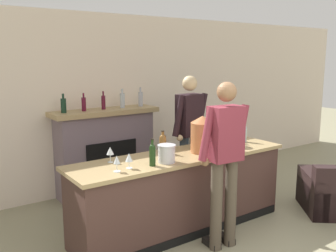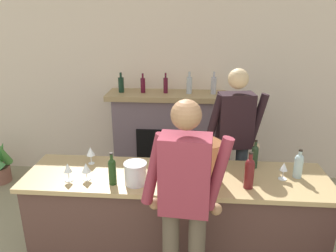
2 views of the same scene
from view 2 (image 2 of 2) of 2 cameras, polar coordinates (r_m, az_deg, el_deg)
wall_back_panel at (r=4.73m, az=-0.26°, el=7.22°), size 12.00×0.07×2.75m
bar_counter at (r=3.31m, az=1.30°, el=-15.76°), size 2.81×0.72×0.94m
fireplace_stone at (r=4.69m, az=-0.19°, el=-1.91°), size 1.62×0.52×1.62m
person_customer at (r=2.48m, az=2.89°, el=-13.86°), size 0.66×0.33×1.84m
person_bartender at (r=3.60m, az=11.37°, el=-3.09°), size 0.65×0.34×1.84m
copper_dispenser at (r=2.90m, az=6.53°, el=-5.36°), size 0.29×0.33×0.45m
ice_bucket_steel at (r=2.90m, az=-5.68°, el=-8.20°), size 0.20×0.20×0.20m
wine_bottle_burgundy_dark at (r=2.88m, az=13.98°, el=-7.78°), size 0.08×0.08×0.33m
wine_bottle_rose_blush at (r=3.19m, az=-1.02°, el=-4.86°), size 0.08×0.08×0.28m
wine_bottle_chardonnay_pale at (r=3.20m, az=21.79°, el=-6.28°), size 0.08×0.08×0.27m
wine_bottle_port_short at (r=2.90m, az=-9.69°, el=-7.61°), size 0.07×0.07×0.30m
wine_bottle_cabernet_heavy at (r=3.26m, az=14.87°, el=-4.98°), size 0.06×0.06×0.28m
wine_glass_back_row at (r=3.32m, az=-13.35°, el=-4.39°), size 0.08×0.08×0.18m
wine_glass_front_left at (r=3.12m, az=19.51°, el=-6.88°), size 0.08×0.08×0.16m
wine_glass_mid_counter at (r=3.06m, az=-17.06°, el=-7.13°), size 0.08×0.08×0.17m
wine_glass_front_right at (r=3.03m, az=-14.08°, el=-7.14°), size 0.08×0.08×0.16m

